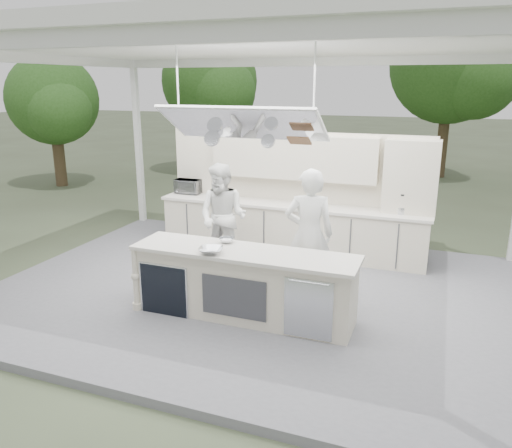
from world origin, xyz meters
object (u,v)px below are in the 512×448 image
at_px(demo_island, 242,284).
at_px(back_counter, 290,228).
at_px(head_chef, 309,235).
at_px(sous_chef, 223,217).

distance_m(demo_island, back_counter, 2.82).
xyz_separation_m(back_counter, head_chef, (0.85, -1.87, 0.50)).
height_order(demo_island, back_counter, same).
bearing_deg(sous_chef, back_counter, 57.42).
bearing_deg(demo_island, back_counter, 93.63).
xyz_separation_m(back_counter, sous_chef, (-0.84, -1.17, 0.43)).
xyz_separation_m(demo_island, sous_chef, (-1.02, 1.64, 0.44)).
bearing_deg(head_chef, sous_chef, -39.19).
relative_size(back_counter, sous_chef, 2.79).
height_order(back_counter, sous_chef, sous_chef).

